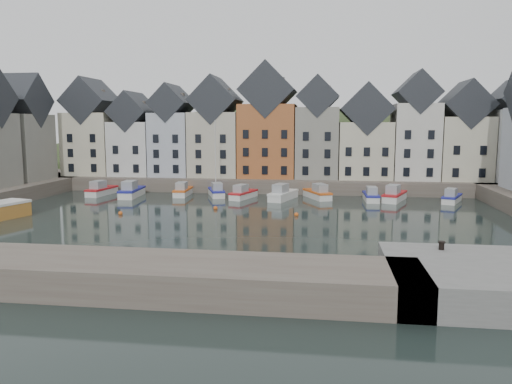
# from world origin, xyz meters

# --- Properties ---
(ground) EXTENTS (260.00, 260.00, 0.00)m
(ground) POSITION_xyz_m (0.00, 0.00, 0.00)
(ground) COLOR black
(ground) RESTS_ON ground
(far_quay) EXTENTS (90.00, 16.00, 2.00)m
(far_quay) POSITION_xyz_m (0.00, 30.00, 1.00)
(far_quay) COLOR brown
(far_quay) RESTS_ON ground
(near_wall) EXTENTS (50.00, 6.00, 2.00)m
(near_wall) POSITION_xyz_m (-10.00, -22.00, 1.00)
(near_wall) COLOR brown
(near_wall) RESTS_ON ground
(hillside) EXTENTS (153.60, 70.40, 64.00)m
(hillside) POSITION_xyz_m (0.02, 56.00, -17.96)
(hillside) COLOR #26381C
(hillside) RESTS_ON ground
(far_terrace) EXTENTS (72.37, 8.16, 17.78)m
(far_terrace) POSITION_xyz_m (3.21, 28.00, 8.88)
(far_terrace) COLOR beige
(far_terrace) RESTS_ON far_quay
(mooring_buoys) EXTENTS (20.50, 5.50, 0.50)m
(mooring_buoys) POSITION_xyz_m (-4.00, 5.33, 0.15)
(mooring_buoys) COLOR #CE5518
(mooring_buoys) RESTS_ON ground
(boat_a) EXTENTS (2.54, 6.41, 2.40)m
(boat_a) POSITION_xyz_m (-23.24, 17.76, 0.71)
(boat_a) COLOR silver
(boat_a) RESTS_ON ground
(boat_b) EXTENTS (2.70, 7.00, 2.63)m
(boat_b) POSITION_xyz_m (-18.15, 16.65, 0.78)
(boat_b) COLOR silver
(boat_b) RESTS_ON ground
(boat_c) EXTENTS (2.15, 5.93, 2.24)m
(boat_c) POSITION_xyz_m (-11.29, 18.93, 0.67)
(boat_c) COLOR silver
(boat_c) RESTS_ON ground
(boat_d) EXTENTS (3.65, 6.06, 11.08)m
(boat_d) POSITION_xyz_m (-6.32, 19.00, 0.72)
(boat_d) COLOR silver
(boat_d) RESTS_ON ground
(boat_e) EXTENTS (3.41, 6.07, 2.23)m
(boat_e) POSITION_xyz_m (-2.17, 17.33, 0.66)
(boat_e) COLOR silver
(boat_e) RESTS_ON ground
(boat_f) EXTENTS (3.88, 6.83, 2.51)m
(boat_f) POSITION_xyz_m (3.41, 16.84, 0.75)
(boat_f) COLOR silver
(boat_f) RESTS_ON ground
(boat_g) EXTENTS (4.30, 6.40, 2.37)m
(boat_g) POSITION_xyz_m (8.14, 18.73, 0.70)
(boat_g) COLOR silver
(boat_g) RESTS_ON ground
(boat_h) EXTENTS (1.93, 5.77, 2.20)m
(boat_h) POSITION_xyz_m (15.31, 17.64, 0.65)
(boat_h) COLOR silver
(boat_h) RESTS_ON ground
(boat_i) EXTENTS (4.12, 6.81, 2.50)m
(boat_i) POSITION_xyz_m (18.40, 17.95, 0.74)
(boat_i) COLOR silver
(boat_i) RESTS_ON ground
(boat_j) EXTENTS (3.78, 5.80, 2.14)m
(boat_j) POSITION_xyz_m (25.73, 17.57, 0.64)
(boat_j) COLOR silver
(boat_j) RESTS_ON ground
(mooring_bollard) EXTENTS (0.48, 0.48, 0.56)m
(mooring_bollard) POSITION_xyz_m (16.90, -16.79, 2.31)
(mooring_bollard) COLOR black
(mooring_bollard) RESTS_ON near_quay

